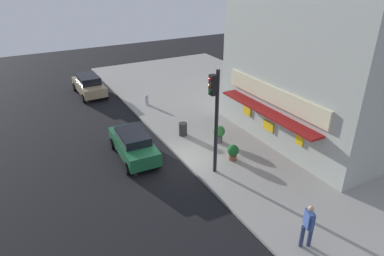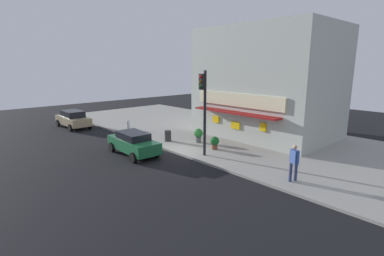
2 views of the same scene
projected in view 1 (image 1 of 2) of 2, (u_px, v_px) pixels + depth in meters
The scene contains 11 objects.
ground_plane at pixel (181, 161), 18.58m from camera, with size 59.89×59.89×0.00m, color black.
sidewalk at pixel (276, 134), 21.41m from camera, with size 39.92×13.31×0.14m, color gray.
corner_building at pixel (326, 66), 19.54m from camera, with size 10.20×8.18×8.51m.
traffic_light at pixel (215, 110), 15.92m from camera, with size 0.32×0.58×5.32m.
fire_hydrant at pixel (147, 100), 25.41m from camera, with size 0.51×0.27×0.80m.
trash_can at pixel (183, 129), 20.92m from camera, with size 0.50×0.50×0.80m, color #2D2D2D.
pedestrian at pixel (308, 224), 12.41m from camera, with size 0.60×0.48×1.85m.
potted_plant_by_doorway at pixel (233, 152), 18.25m from camera, with size 0.62×0.62×0.88m.
potted_plant_by_window at pixel (219, 133), 20.02m from camera, with size 0.69×0.69×1.04m.
parked_car_tan at pixel (89, 85), 27.64m from camera, with size 4.42×2.07×1.59m.
parked_car_green at pixel (133, 144), 18.69m from camera, with size 4.30×2.04×1.50m.
Camera 1 is at (14.25, -7.12, 9.75)m, focal length 31.97 mm.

